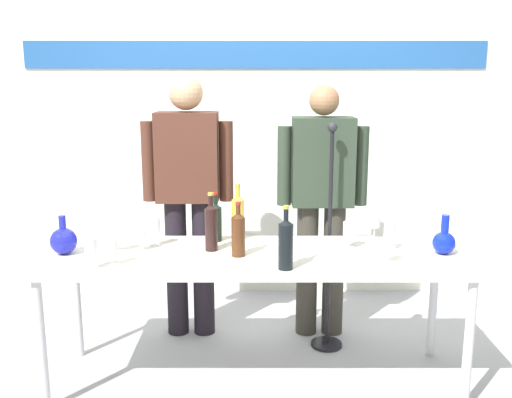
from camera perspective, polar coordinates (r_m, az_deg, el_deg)
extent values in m
plane|color=#9FA1A7|center=(3.46, 0.00, -17.45)|extent=(10.00, 10.00, 0.00)
cube|color=white|center=(4.46, 0.03, 9.49)|extent=(4.90, 0.10, 3.00)
cube|color=#235699|center=(4.40, 0.03, 14.10)|extent=(3.43, 0.01, 0.20)
cube|color=silver|center=(3.16, 0.00, -5.73)|extent=(2.30, 0.69, 0.04)
cylinder|color=silver|center=(3.22, -20.38, -13.43)|extent=(0.05, 0.05, 0.72)
cylinder|color=silver|center=(3.21, 20.38, -13.47)|extent=(0.05, 0.05, 0.72)
cylinder|color=silver|center=(3.73, -17.21, -9.61)|extent=(0.05, 0.05, 0.72)
cylinder|color=silver|center=(3.73, 17.24, -9.63)|extent=(0.05, 0.05, 0.72)
sphere|color=#1D21B1|center=(3.29, -18.40, -3.96)|extent=(0.14, 0.14, 0.14)
cylinder|color=#1D21B1|center=(3.26, -18.52, -2.24)|extent=(0.04, 0.04, 0.08)
sphere|color=#0F22BE|center=(3.28, 18.20, -4.16)|extent=(0.12, 0.12, 0.12)
cylinder|color=#0F22BE|center=(3.26, 18.32, -2.41)|extent=(0.04, 0.04, 0.10)
cylinder|color=black|center=(3.88, -7.75, -6.75)|extent=(0.14, 0.14, 0.92)
cylinder|color=black|center=(3.86, -5.12, -6.78)|extent=(0.14, 0.14, 0.92)
cube|color=#4D2A1F|center=(3.70, -6.71, 4.16)|extent=(0.39, 0.22, 0.57)
cylinder|color=#4D2A1F|center=(3.74, -10.47, 3.69)|extent=(0.09, 0.09, 0.51)
cylinder|color=#4D2A1F|center=(3.68, -2.87, 3.75)|extent=(0.09, 0.09, 0.51)
sphere|color=tan|center=(3.66, -6.87, 10.41)|extent=(0.22, 0.22, 0.22)
cylinder|color=#36332B|center=(3.86, 5.16, -6.99)|extent=(0.14, 0.14, 0.89)
cylinder|color=#36332B|center=(3.88, 7.76, -6.96)|extent=(0.14, 0.14, 0.89)
cube|color=#2C3A2B|center=(3.70, 6.73, 3.70)|extent=(0.39, 0.22, 0.56)
cylinder|color=#2C3A2B|center=(3.68, 2.92, 3.28)|extent=(0.09, 0.09, 0.51)
cylinder|color=#2C3A2B|center=(3.74, 10.46, 3.23)|extent=(0.09, 0.09, 0.51)
sphere|color=#936947|center=(3.66, 6.88, 9.68)|extent=(0.19, 0.19, 0.19)
cylinder|color=black|center=(2.87, 3.06, -4.75)|extent=(0.07, 0.07, 0.23)
cone|color=black|center=(2.84, 3.08, -2.27)|extent=(0.07, 0.07, 0.03)
cylinder|color=black|center=(2.83, 3.09, -1.75)|extent=(0.02, 0.02, 0.08)
cylinder|color=gold|center=(2.82, 3.10, -0.81)|extent=(0.03, 0.03, 0.02)
cylinder|color=gold|center=(3.38, -1.71, -2.05)|extent=(0.07, 0.07, 0.24)
cone|color=gold|center=(3.35, -1.72, 0.13)|extent=(0.07, 0.07, 0.03)
cylinder|color=gold|center=(3.35, -1.73, 0.58)|extent=(0.03, 0.03, 0.08)
cylinder|color=#B7943A|center=(3.34, -1.73, 1.38)|extent=(0.03, 0.03, 0.02)
cylinder|color=#4B2914|center=(3.08, -1.66, -3.77)|extent=(0.07, 0.07, 0.21)
cone|color=#4B2914|center=(3.05, -1.68, -1.62)|extent=(0.07, 0.07, 0.03)
cylinder|color=#4B2914|center=(3.04, -1.68, -1.22)|extent=(0.02, 0.02, 0.07)
cylinder|color=#AE2128|center=(3.03, -1.68, -0.44)|extent=(0.03, 0.03, 0.02)
cylinder|color=black|center=(3.18, -4.35, -3.03)|extent=(0.07, 0.07, 0.24)
cone|color=black|center=(3.15, -4.39, -0.73)|extent=(0.07, 0.07, 0.03)
cylinder|color=black|center=(3.14, -4.40, -0.30)|extent=(0.03, 0.03, 0.07)
cylinder|color=gold|center=(3.13, -4.41, 0.50)|extent=(0.03, 0.03, 0.02)
cylinder|color=black|center=(3.36, -3.89, -2.51)|extent=(0.07, 0.07, 0.20)
cone|color=black|center=(3.33, -3.92, -0.65)|extent=(0.07, 0.07, 0.03)
cylinder|color=black|center=(3.33, -3.93, -0.22)|extent=(0.02, 0.02, 0.07)
cylinder|color=#B02014|center=(3.32, -3.94, 0.54)|extent=(0.03, 0.03, 0.02)
cylinder|color=white|center=(3.27, -13.45, -5.03)|extent=(0.06, 0.06, 0.00)
cylinder|color=white|center=(3.26, -13.48, -4.39)|extent=(0.01, 0.01, 0.07)
cylinder|color=white|center=(3.24, -13.54, -3.22)|extent=(0.07, 0.07, 0.07)
cylinder|color=white|center=(3.05, -13.96, -6.32)|extent=(0.06, 0.06, 0.00)
cylinder|color=white|center=(3.04, -13.99, -5.77)|extent=(0.01, 0.01, 0.06)
cylinder|color=white|center=(3.02, -14.05, -4.58)|extent=(0.07, 0.07, 0.07)
cylinder|color=white|center=(3.34, -9.86, -4.52)|extent=(0.06, 0.06, 0.00)
cylinder|color=white|center=(3.33, -9.88, -3.89)|extent=(0.01, 0.01, 0.07)
cylinder|color=white|center=(3.31, -9.93, -2.53)|extent=(0.06, 0.06, 0.09)
cylinder|color=white|center=(3.26, -11.23, -4.96)|extent=(0.06, 0.06, 0.00)
cylinder|color=white|center=(3.26, -11.25, -4.46)|extent=(0.01, 0.01, 0.06)
cylinder|color=white|center=(3.24, -11.30, -3.27)|extent=(0.06, 0.06, 0.08)
cylinder|color=white|center=(3.26, -14.93, -5.19)|extent=(0.06, 0.06, 0.00)
cylinder|color=white|center=(3.25, -14.96, -4.68)|extent=(0.01, 0.01, 0.06)
cylinder|color=white|center=(3.23, -15.02, -3.57)|extent=(0.06, 0.06, 0.07)
cylinder|color=white|center=(3.02, -15.79, -6.61)|extent=(0.06, 0.06, 0.00)
cylinder|color=white|center=(3.01, -15.84, -5.93)|extent=(0.01, 0.01, 0.07)
cylinder|color=white|center=(2.99, -15.92, -4.50)|extent=(0.07, 0.07, 0.08)
cylinder|color=white|center=(3.29, 9.27, -4.78)|extent=(0.06, 0.06, 0.00)
cylinder|color=white|center=(3.27, 9.30, -4.16)|extent=(0.01, 0.01, 0.07)
cylinder|color=white|center=(3.26, 9.34, -2.91)|extent=(0.07, 0.07, 0.08)
cylinder|color=white|center=(3.29, 13.07, -4.93)|extent=(0.06, 0.06, 0.00)
cylinder|color=white|center=(3.28, 13.10, -4.39)|extent=(0.01, 0.01, 0.06)
cylinder|color=white|center=(3.26, 13.16, -3.13)|extent=(0.06, 0.06, 0.09)
cylinder|color=white|center=(3.50, 11.69, -3.81)|extent=(0.06, 0.06, 0.00)
cylinder|color=white|center=(3.49, 11.71, -3.26)|extent=(0.01, 0.01, 0.07)
cylinder|color=white|center=(3.47, 11.76, -2.11)|extent=(0.06, 0.06, 0.08)
cylinder|color=white|center=(3.08, 13.04, -6.07)|extent=(0.05, 0.05, 0.00)
cylinder|color=white|center=(3.07, 13.06, -5.55)|extent=(0.01, 0.01, 0.06)
cylinder|color=white|center=(3.06, 13.12, -4.46)|extent=(0.07, 0.07, 0.07)
cylinder|color=black|center=(3.85, 7.08, -14.07)|extent=(0.20, 0.20, 0.02)
cylinder|color=black|center=(3.61, 7.36, -4.36)|extent=(0.02, 0.02, 1.37)
sphere|color=#232328|center=(3.47, 7.68, 7.06)|extent=(0.06, 0.06, 0.06)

